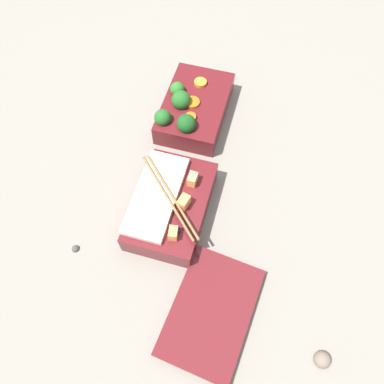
# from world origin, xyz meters

# --- Properties ---
(ground_plane) EXTENTS (3.00, 3.00, 0.00)m
(ground_plane) POSITION_xyz_m (0.00, 0.00, 0.00)
(ground_plane) COLOR gray
(bento_tray_vegetable) EXTENTS (0.21, 0.14, 0.08)m
(bento_tray_vegetable) POSITION_xyz_m (-0.12, -0.02, 0.03)
(bento_tray_vegetable) COLOR maroon
(bento_tray_vegetable) RESTS_ON ground_plane
(bento_tray_rice) EXTENTS (0.21, 0.15, 0.07)m
(bento_tray_rice) POSITION_xyz_m (0.12, 0.00, 0.03)
(bento_tray_rice) COLOR maroon
(bento_tray_rice) RESTS_ON ground_plane
(bento_lid) EXTENTS (0.22, 0.15, 0.02)m
(bento_lid) POSITION_xyz_m (0.29, 0.13, 0.01)
(bento_lid) COLOR maroon
(bento_lid) RESTS_ON ground_plane
(pebble_0) EXTENTS (0.01, 0.01, 0.01)m
(pebble_0) POSITION_xyz_m (0.25, -0.15, 0.00)
(pebble_0) COLOR #474442
(pebble_0) RESTS_ON ground_plane
(pebble_2) EXTENTS (0.03, 0.03, 0.03)m
(pebble_2) POSITION_xyz_m (0.32, 0.32, 0.01)
(pebble_2) COLOR #7A6B5B
(pebble_2) RESTS_ON ground_plane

